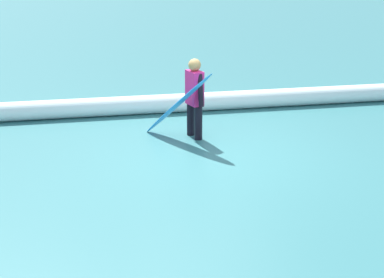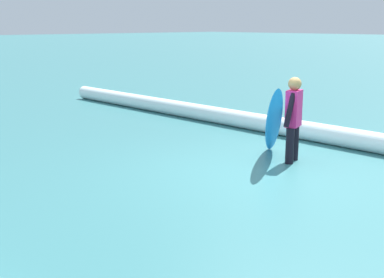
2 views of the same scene
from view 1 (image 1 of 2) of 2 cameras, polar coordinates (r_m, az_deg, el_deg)
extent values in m
plane|color=#337174|center=(9.73, 1.50, -1.35)|extent=(192.71, 192.71, 0.00)
cylinder|color=black|center=(10.26, 0.64, 1.58)|extent=(0.14, 0.14, 0.61)
cylinder|color=black|center=(10.49, -0.13, 2.00)|extent=(0.14, 0.14, 0.61)
cube|color=#D82672|center=(10.20, 0.25, 5.05)|extent=(0.30, 0.39, 0.61)
sphere|color=tan|center=(10.11, 0.26, 7.30)|extent=(0.22, 0.22, 0.22)
cylinder|color=black|center=(10.02, 0.87, 4.78)|extent=(0.09, 0.25, 0.56)
cylinder|color=black|center=(10.38, -0.34, 5.31)|extent=(0.09, 0.24, 0.57)
ellipsoid|color=#268CE5|center=(10.11, -1.42, 3.41)|extent=(1.19, 1.28, 1.35)
ellipsoid|color=black|center=(10.11, -1.42, 3.43)|extent=(0.88, 0.95, 1.09)
cylinder|color=white|center=(11.80, -5.83, 3.32)|extent=(16.00, 0.55, 0.38)
camera|label=2|loc=(7.36, 57.03, 1.26)|focal=48.22mm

